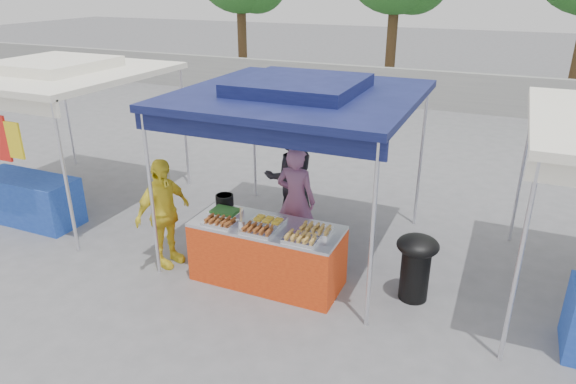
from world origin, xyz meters
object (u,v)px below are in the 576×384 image
at_px(cooking_pot, 225,200).
at_px(wok_burner, 416,262).
at_px(helper_man, 290,177).
at_px(vendor_table, 267,253).
at_px(vendor_woman, 296,200).
at_px(customer_person, 163,213).

xyz_separation_m(cooking_pot, wok_burner, (2.73, 0.04, -0.40)).
bearing_deg(helper_man, vendor_table, 67.23).
relative_size(vendor_woman, helper_man, 0.95).
relative_size(vendor_table, vendor_woman, 1.21).
bearing_deg(customer_person, vendor_woman, -42.58).
distance_m(vendor_table, cooking_pot, 1.03).
xyz_separation_m(vendor_table, cooking_pot, (-0.83, 0.35, 0.50)).
relative_size(vendor_table, cooking_pot, 7.85).
relative_size(wok_burner, helper_man, 0.51).
distance_m(cooking_pot, helper_man, 1.42).
bearing_deg(vendor_table, customer_person, -174.36).
xyz_separation_m(cooking_pot, customer_person, (-0.70, -0.50, -0.13)).
bearing_deg(vendor_woman, cooking_pot, 36.66).
bearing_deg(customer_person, helper_man, -19.27).
height_order(wok_burner, customer_person, customer_person).
xyz_separation_m(cooking_pot, helper_man, (0.43, 1.36, -0.06)).
relative_size(wok_burner, customer_person, 0.56).
bearing_deg(wok_burner, helper_man, 129.79).
bearing_deg(customer_person, vendor_table, -72.19).
distance_m(cooking_pot, vendor_woman, 1.04).
bearing_deg(helper_man, cooking_pot, 36.38).
xyz_separation_m(vendor_table, vendor_woman, (0.02, 0.95, 0.40)).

